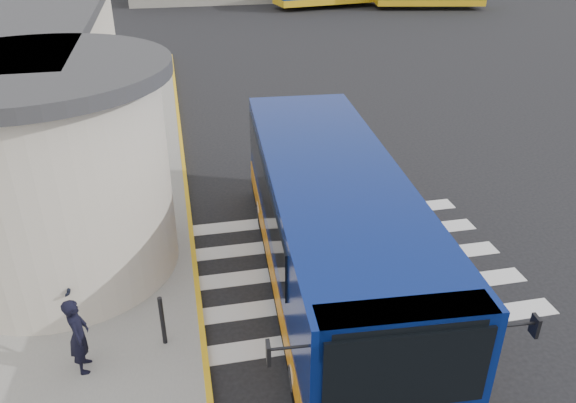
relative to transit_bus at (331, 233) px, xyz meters
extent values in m
plane|color=black|center=(1.07, 1.48, -1.42)|extent=(140.00, 140.00, 0.00)
cube|color=gray|center=(-7.93, 5.48, -1.34)|extent=(10.00, 34.00, 0.15)
cube|color=gold|center=(-2.98, 5.48, -1.34)|extent=(0.12, 34.00, 0.16)
cylinder|color=beige|center=(-5.93, 1.98, 0.98)|extent=(5.20, 5.20, 4.50)
cylinder|color=#38383A|center=(-5.93, 1.98, 3.38)|extent=(5.80, 5.80, 0.30)
cube|color=black|center=(-5.41, 6.48, -0.17)|extent=(0.08, 1.20, 2.20)
cube|color=#38383A|center=(-4.93, 6.48, 1.13)|extent=(1.20, 1.80, 0.12)
cube|color=silver|center=(0.57, -1.72, -1.41)|extent=(8.00, 0.55, 0.01)
cube|color=silver|center=(0.57, -0.52, -1.41)|extent=(8.00, 0.55, 0.01)
cube|color=silver|center=(0.57, 0.68, -1.41)|extent=(8.00, 0.55, 0.01)
cube|color=silver|center=(0.57, 1.88, -1.41)|extent=(8.00, 0.55, 0.01)
cube|color=silver|center=(0.57, 3.08, -1.41)|extent=(8.00, 0.55, 0.01)
cube|color=navy|center=(0.00, 0.04, 0.28)|extent=(3.32, 9.87, 2.54)
cube|color=orange|center=(0.00, 0.04, -0.69)|extent=(3.36, 9.90, 0.60)
cube|color=black|center=(0.00, 0.04, -1.04)|extent=(3.34, 9.89, 0.24)
cube|color=black|center=(-0.31, -4.83, 0.69)|extent=(2.37, 0.22, 1.35)
cube|color=black|center=(-1.31, 0.99, 0.79)|extent=(0.50, 7.11, 0.97)
cube|color=black|center=(1.43, 0.81, 0.79)|extent=(0.50, 7.11, 0.97)
cylinder|color=black|center=(-1.39, -3.11, -0.90)|extent=(0.39, 1.06, 1.04)
cylinder|color=black|center=(0.98, -3.27, -0.90)|extent=(0.39, 1.06, 1.04)
cylinder|color=black|center=(-1.00, 2.92, -0.90)|extent=(0.39, 1.06, 1.04)
cylinder|color=black|center=(1.37, 2.76, -0.90)|extent=(0.39, 1.06, 1.04)
cube|color=black|center=(-2.19, -4.52, 1.12)|extent=(0.07, 0.20, 0.32)
cube|color=black|center=(1.58, -4.77, 1.12)|extent=(0.07, 0.20, 0.32)
imported|color=black|center=(-5.18, -1.70, -0.49)|extent=(0.40, 0.58, 1.56)
imported|color=black|center=(-5.69, -0.35, -0.37)|extent=(1.07, 1.11, 1.81)
cylinder|color=black|center=(-3.71, -1.32, -0.72)|extent=(0.09, 0.09, 1.09)
cube|color=gold|center=(18.05, 34.56, -0.83)|extent=(8.96, 4.11, 0.48)
camera|label=1|loc=(-3.08, -10.04, 6.39)|focal=35.00mm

